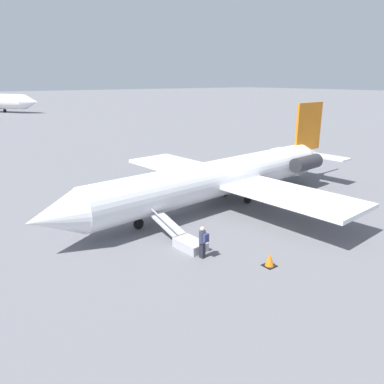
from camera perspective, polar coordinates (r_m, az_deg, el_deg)
name	(u,v)px	position (r m, az deg, el deg)	size (l,w,h in m)	color
ground_plane	(217,205)	(27.70, 3.76, -2.05)	(600.00, 600.00, 0.00)	slate
airplane_main	(226,176)	(27.73, 5.17, 2.46)	(27.53, 20.60, 6.98)	white
boarding_stairs	(185,240)	(20.92, -1.02, -7.35)	(1.36, 4.09, 1.72)	#B2B2B7
passenger	(203,240)	(19.39, 1.66, -7.35)	(0.36, 0.55, 1.74)	#23232D
traffic_cone_near_stairs	(270,260)	(19.28, 11.76, -10.14)	(0.62, 0.62, 0.68)	black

